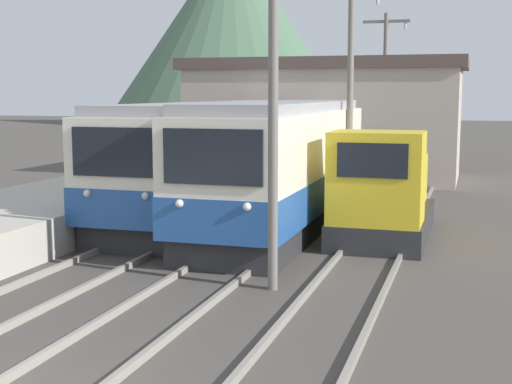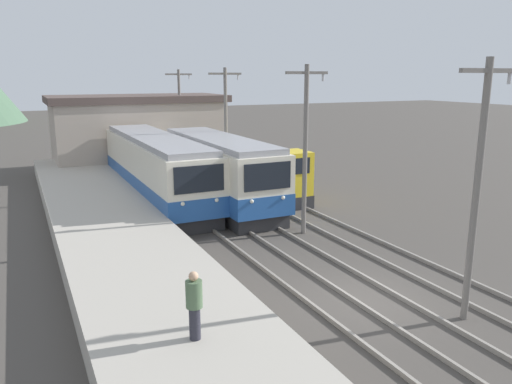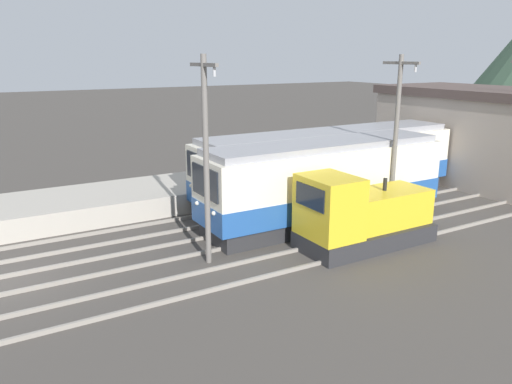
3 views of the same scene
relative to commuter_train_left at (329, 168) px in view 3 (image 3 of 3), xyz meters
The scene contains 7 objects.
track_right 16.69m from the commuter_train_left, 69.57° to the right, with size 1.54×60.00×0.14m.
commuter_train_left is the anchor object (origin of this frame).
commuter_train_center 3.75m from the commuter_train_left, 41.61° to the right, with size 2.84×11.57×3.69m.
shunting_locomotive 6.55m from the commuter_train_left, 27.32° to the right, with size 2.40×5.56×3.00m.
catenary_mast_mid 10.08m from the commuter_train_left, 63.97° to the right, with size 2.00×0.20×7.32m.
catenary_mast_far 4.88m from the commuter_train_left, ahead, with size 2.00×0.20×7.32m.
station_building 10.59m from the commuter_train_left, 82.11° to the left, with size 12.60×6.30×5.47m.
Camera 3 is at (17.12, -0.24, 7.24)m, focal length 35.00 mm.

